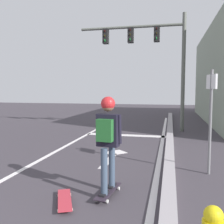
# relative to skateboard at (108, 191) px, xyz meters

# --- Properties ---
(lane_line_center) EXTENTS (0.12, 20.00, 0.01)m
(lane_line_center) POSITION_rel_skateboard_xyz_m (-2.21, 2.23, -0.07)
(lane_line_center) COLOR silver
(lane_line_center) RESTS_ON ground
(lane_line_curbside) EXTENTS (0.12, 20.00, 0.01)m
(lane_line_curbside) POSITION_rel_skateboard_xyz_m (0.75, 2.23, -0.07)
(lane_line_curbside) COLOR silver
(lane_line_curbside) RESTS_ON ground
(stop_bar) EXTENTS (3.11, 0.40, 0.01)m
(stop_bar) POSITION_rel_skateboard_xyz_m (-0.65, 5.68, -0.07)
(stop_bar) COLOR silver
(stop_bar) RESTS_ON ground
(lane_arrow_stem) EXTENTS (0.16, 1.40, 0.01)m
(lane_arrow_stem) POSITION_rel_skateboard_xyz_m (-0.50, 2.06, -0.07)
(lane_arrow_stem) COLOR silver
(lane_arrow_stem) RESTS_ON ground
(lane_arrow_head) EXTENTS (0.71, 0.71, 0.01)m
(lane_arrow_head) POSITION_rel_skateboard_xyz_m (-0.50, 2.91, -0.07)
(lane_arrow_head) COLOR silver
(lane_arrow_head) RESTS_ON ground
(curb_strip) EXTENTS (0.24, 24.00, 0.14)m
(curb_strip) POSITION_rel_skateboard_xyz_m (1.00, 2.23, -0.00)
(curb_strip) COLOR #A0989D
(curb_strip) RESTS_ON ground
(skateboard) EXTENTS (0.30, 0.86, 0.09)m
(skateboard) POSITION_rel_skateboard_xyz_m (0.00, 0.00, 0.00)
(skateboard) COLOR #2B212D
(skateboard) RESTS_ON ground
(skater) EXTENTS (0.44, 0.61, 1.59)m
(skater) POSITION_rel_skateboard_xyz_m (-0.00, -0.02, 1.01)
(skater) COLOR #3A4A5F
(skater) RESTS_ON skateboard
(spare_skateboard) EXTENTS (0.53, 0.83, 0.07)m
(spare_skateboard) POSITION_rel_skateboard_xyz_m (-0.60, -0.46, -0.01)
(spare_skateboard) COLOR #BB2E3B
(spare_skateboard) RESTS_ON ground
(traffic_signal_mast) EXTENTS (4.56, 0.34, 4.95)m
(traffic_signal_mast) POSITION_rel_skateboard_xyz_m (0.14, 7.18, 3.47)
(traffic_signal_mast) COLOR #5B5F57
(traffic_signal_mast) RESTS_ON ground
(street_sign_post) EXTENTS (0.16, 0.43, 2.20)m
(street_sign_post) POSITION_rel_skateboard_xyz_m (1.82, 1.54, 1.37)
(street_sign_post) COLOR slate
(street_sign_post) RESTS_ON ground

